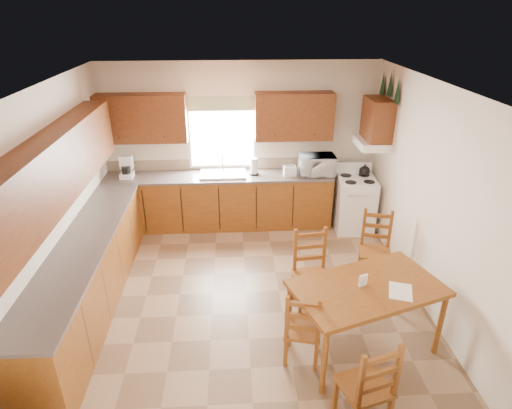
{
  "coord_description": "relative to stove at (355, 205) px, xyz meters",
  "views": [
    {
      "loc": [
        -0.14,
        -4.66,
        3.5
      ],
      "look_at": [
        0.15,
        0.3,
        1.15
      ],
      "focal_mm": 30.0,
      "sensor_mm": 36.0,
      "label": 1
    }
  ],
  "objects": [
    {
      "name": "floor",
      "position": [
        -1.88,
        -1.67,
        -0.45
      ],
      "size": [
        4.5,
        4.5,
        0.0
      ],
      "primitive_type": "plane",
      "color": "#8B6B4C",
      "rests_on": "ground"
    },
    {
      "name": "ceiling",
      "position": [
        -1.88,
        -1.67,
        2.25
      ],
      "size": [
        4.5,
        4.5,
        0.0
      ],
      "primitive_type": "plane",
      "color": "brown",
      "rests_on": "floor"
    },
    {
      "name": "wall_left",
      "position": [
        -4.13,
        -1.67,
        0.9
      ],
      "size": [
        4.5,
        4.5,
        0.0
      ],
      "primitive_type": "plane",
      "color": "beige",
      "rests_on": "floor"
    },
    {
      "name": "wall_right",
      "position": [
        0.37,
        -1.67,
        0.9
      ],
      "size": [
        4.5,
        4.5,
        0.0
      ],
      "primitive_type": "plane",
      "color": "beige",
      "rests_on": "floor"
    },
    {
      "name": "wall_back",
      "position": [
        -1.88,
        0.58,
        0.9
      ],
      "size": [
        4.5,
        4.5,
        0.0
      ],
      "primitive_type": "plane",
      "color": "beige",
      "rests_on": "floor"
    },
    {
      "name": "wall_front",
      "position": [
        -1.88,
        -3.92,
        0.9
      ],
      "size": [
        4.5,
        4.5,
        0.0
      ],
      "primitive_type": "plane",
      "color": "beige",
      "rests_on": "floor"
    },
    {
      "name": "lower_cab_back",
      "position": [
        -2.25,
        0.28,
        -0.01
      ],
      "size": [
        3.75,
        0.6,
        0.88
      ],
      "primitive_type": "cube",
      "color": "brown",
      "rests_on": "floor"
    },
    {
      "name": "lower_cab_left",
      "position": [
        -3.83,
        -1.82,
        -0.01
      ],
      "size": [
        0.6,
        3.6,
        0.88
      ],
      "primitive_type": "cube",
      "color": "brown",
      "rests_on": "floor"
    },
    {
      "name": "counter_back",
      "position": [
        -2.25,
        0.28,
        0.45
      ],
      "size": [
        3.75,
        0.63,
        0.04
      ],
      "primitive_type": "cube",
      "color": "#584C48",
      "rests_on": "lower_cab_back"
    },
    {
      "name": "counter_left",
      "position": [
        -3.83,
        -1.82,
        0.45
      ],
      "size": [
        0.63,
        3.6,
        0.04
      ],
      "primitive_type": "cube",
      "color": "#584C48",
      "rests_on": "lower_cab_left"
    },
    {
      "name": "backsplash",
      "position": [
        -2.25,
        0.57,
        0.56
      ],
      "size": [
        3.75,
        0.01,
        0.18
      ],
      "primitive_type": "cube",
      "color": "gray",
      "rests_on": "counter_back"
    },
    {
      "name": "upper_cab_back_left",
      "position": [
        -3.43,
        0.42,
        1.41
      ],
      "size": [
        1.41,
        0.33,
        0.75
      ],
      "primitive_type": "cube",
      "color": "brown",
      "rests_on": "wall_back"
    },
    {
      "name": "upper_cab_back_right",
      "position": [
        -1.02,
        0.42,
        1.41
      ],
      "size": [
        1.25,
        0.33,
        0.75
      ],
      "primitive_type": "cube",
      "color": "brown",
      "rests_on": "wall_back"
    },
    {
      "name": "upper_cab_left",
      "position": [
        -3.96,
        -1.82,
        1.41
      ],
      "size": [
        0.33,
        3.6,
        0.75
      ],
      "primitive_type": "cube",
      "color": "brown",
      "rests_on": "wall_left"
    },
    {
      "name": "upper_cab_stove",
      "position": [
        0.2,
        -0.02,
        1.45
      ],
      "size": [
        0.33,
        0.62,
        0.62
      ],
      "primitive_type": "cube",
      "color": "brown",
      "rests_on": "wall_right"
    },
    {
      "name": "range_hood",
      "position": [
        0.15,
        -0.02,
        1.07
      ],
      "size": [
        0.44,
        0.62,
        0.12
      ],
      "primitive_type": "cube",
      "color": "white",
      "rests_on": "wall_right"
    },
    {
      "name": "window_frame",
      "position": [
        -2.18,
        0.55,
        1.1
      ],
      "size": [
        1.13,
        0.02,
        1.18
      ],
      "primitive_type": "cube",
      "color": "white",
      "rests_on": "wall_back"
    },
    {
      "name": "window_pane",
      "position": [
        -2.18,
        0.55,
        1.1
      ],
      "size": [
        1.05,
        0.01,
        1.1
      ],
      "primitive_type": "cube",
      "color": "white",
      "rests_on": "wall_back"
    },
    {
      "name": "window_valance",
      "position": [
        -2.18,
        0.52,
        1.6
      ],
      "size": [
        1.19,
        0.01,
        0.24
      ],
      "primitive_type": "cube",
      "color": "#4F773F",
      "rests_on": "wall_back"
    },
    {
      "name": "sink_basin",
      "position": [
        -2.18,
        0.28,
        0.49
      ],
      "size": [
        0.75,
        0.45,
        0.04
      ],
      "primitive_type": "cube",
      "color": "silver",
      "rests_on": "counter_back"
    },
    {
      "name": "pine_decal_a",
      "position": [
        0.33,
        -0.34,
        1.93
      ],
      "size": [
        0.22,
        0.22,
        0.36
      ],
      "primitive_type": "cone",
      "color": "black",
      "rests_on": "wall_right"
    },
    {
      "name": "pine_decal_b",
      "position": [
        0.33,
        -0.02,
        1.97
      ],
      "size": [
        0.22,
        0.22,
        0.36
      ],
      "primitive_type": "cone",
      "color": "black",
      "rests_on": "wall_right"
    },
    {
      "name": "pine_decal_c",
      "position": [
        0.33,
        0.3,
        1.93
      ],
      "size": [
        0.22,
        0.22,
        0.36
      ],
      "primitive_type": "cone",
      "color": "black",
      "rests_on": "wall_right"
    },
    {
      "name": "stove",
      "position": [
        0.0,
        0.0,
        0.0
      ],
      "size": [
        0.65,
        0.67,
        0.9
      ],
      "primitive_type": "cube",
      "rotation": [
        0.0,
        0.0,
        -0.08
      ],
      "color": "white",
      "rests_on": "floor"
    },
    {
      "name": "coffeemaker",
      "position": [
        -3.74,
        0.27,
        0.66
      ],
      "size": [
        0.31,
        0.33,
        0.37
      ],
      "primitive_type": "cube",
      "rotation": [
        0.0,
        0.0,
        -0.41
      ],
      "color": "white",
      "rests_on": "counter_back"
    },
    {
      "name": "paper_towel",
      "position": [
        -1.67,
        0.29,
        0.61
      ],
      "size": [
        0.13,
        0.13,
        0.28
      ],
      "primitive_type": "cylinder",
      "rotation": [
        0.0,
        0.0,
        0.1
      ],
      "color": "white",
      "rests_on": "counter_back"
    },
    {
      "name": "toaster",
      "position": [
        -1.08,
        0.2,
        0.55
      ],
      "size": [
        0.21,
        0.14,
        0.16
      ],
      "primitive_type": "cube",
      "rotation": [
        0.0,
        0.0,
        0.09
      ],
      "color": "white",
      "rests_on": "counter_back"
    },
    {
      "name": "microwave",
      "position": [
        -0.63,
        0.24,
        0.63
      ],
      "size": [
        0.54,
        0.39,
        0.32
      ],
      "primitive_type": "imported",
      "rotation": [
        0.0,
        0.0,
        0.01
      ],
      "color": "white",
      "rests_on": "counter_back"
    },
    {
      "name": "dining_table",
      "position": [
        -0.64,
        -2.74,
        -0.04
      ],
      "size": [
        1.75,
        1.33,
        0.83
      ],
      "primitive_type": "cube",
      "rotation": [
        0.0,
        0.0,
        0.33
      ],
      "color": "brown",
      "rests_on": "floor"
    },
    {
      "name": "chair_near_left",
      "position": [
        -1.32,
        -2.86,
        -0.0
      ],
      "size": [
        0.45,
        0.44,
        0.9
      ],
      "primitive_type": "cube",
      "rotation": [
        0.0,
        0.0,
        2.9
      ],
      "color": "brown",
      "rests_on": "floor"
    },
    {
      "name": "chair_near_right",
      "position": [
        -0.9,
        -3.66,
        0.05
      ],
      "size": [
        0.51,
        0.5,
        0.99
      ],
      "primitive_type": "cube",
      "rotation": [
        0.0,
        0.0,
        3.43
      ],
      "color": "brown",
      "rests_on": "floor"
    },
    {
      "name": "chair_far_left",
      "position": [
        -0.11,
        -1.46,
        0.04
      ],
      "size": [
        0.5,
        0.48,
        0.98
      ],
      "primitive_type": "cube",
      "rotation": [
        0.0,
        0.0,
        -0.25
      ],
      "color": "brown",
      "rests_on": "floor"
    },
    {
      "name": "chair_far_right",
      "position": [
        -1.07,
        -2.01,
        0.06
      ],
      "size": [
        0.47,
        0.45,
        1.03
      ],
      "primitive_type": "cube",
      "rotation": [
        0.0,
        0.0,
        0.1
      ],
      "color": "brown",
      "rests_on": "floor"
    },
    {
      "name": "table_paper",
      "position": [
        -0.33,
        -2.85,
        0.38
      ],
      "size": [
        0.31,
        0.36,
        0.0
      ],
      "primitive_type": "cube",
      "rotation": [
        0.0,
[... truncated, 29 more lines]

